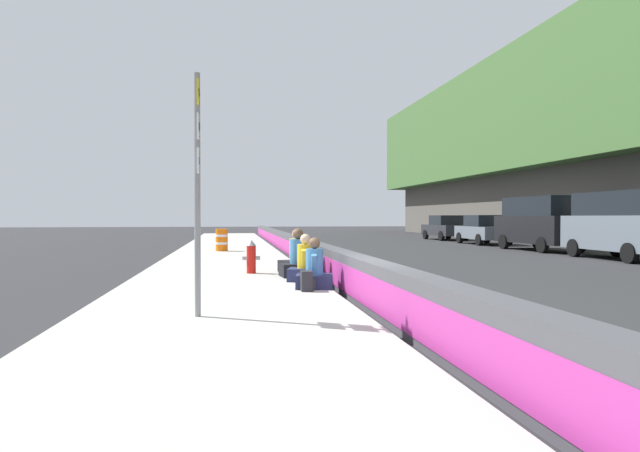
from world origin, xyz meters
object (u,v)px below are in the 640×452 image
at_px(backpack, 307,281).
at_px(parked_car_third, 624,224).
at_px(construction_barrel, 222,240).
at_px(parked_car_fourth, 540,222).
at_px(seated_person_rear, 298,261).
at_px(parked_car_far, 445,227).
at_px(seated_person_far, 297,258).
at_px(seated_person_middle, 305,266).
at_px(fire_hydrant, 251,256).
at_px(parked_car_midline, 483,230).
at_px(seated_person_foreground, 314,272).
at_px(route_sign_post, 198,175).

height_order(backpack, parked_car_third, parked_car_third).
relative_size(construction_barrel, parked_car_fourth, 0.18).
bearing_deg(seated_person_rear, construction_barrel, 10.93).
xyz_separation_m(backpack, parked_car_far, (25.66, -13.23, 0.53)).
height_order(seated_person_rear, seated_person_far, seated_person_rear).
bearing_deg(parked_car_far, seated_person_far, 149.29).
bearing_deg(parked_car_third, parked_car_fourth, 0.22).
bearing_deg(seated_person_middle, parked_car_third, -64.90).
xyz_separation_m(seated_person_far, parked_car_fourth, (9.57, -12.80, 0.85)).
distance_m(fire_hydrant, seated_person_far, 1.23).
distance_m(fire_hydrant, parked_car_fourth, 17.07).
bearing_deg(parked_car_third, fire_hydrant, 106.33).
bearing_deg(fire_hydrant, parked_car_midline, -41.63).
height_order(backpack, construction_barrel, construction_barrel).
xyz_separation_m(seated_person_middle, backpack, (-1.74, 0.20, -0.14)).
relative_size(seated_person_rear, seated_person_far, 1.03).
distance_m(parked_car_fourth, parked_car_midline, 6.12).
bearing_deg(seated_person_foreground, backpack, 153.02).
bearing_deg(parked_car_far, fire_hydrant, 147.17).
bearing_deg(route_sign_post, seated_person_foreground, -36.74).
distance_m(seated_person_foreground, seated_person_rear, 2.28).
distance_m(fire_hydrant, parked_car_far, 26.20).
bearing_deg(seated_person_middle, route_sign_post, 152.92).
bearing_deg(construction_barrel, seated_person_foreground, -170.67).
bearing_deg(parked_car_far, parked_car_third, 179.46).
xyz_separation_m(seated_person_middle, parked_car_midline, (17.74, -12.89, 0.38)).
xyz_separation_m(seated_person_foreground, construction_barrel, (12.85, 2.11, 0.15)).
bearing_deg(seated_person_rear, route_sign_post, 157.87).
xyz_separation_m(parked_car_third, parked_car_midline, (11.71, -0.03, -0.49)).
bearing_deg(seated_person_far, parked_car_fourth, -53.21).
bearing_deg(parked_car_fourth, fire_hydrant, 124.75).
bearing_deg(seated_person_foreground, parked_car_far, -27.28).
bearing_deg(parked_car_midline, seated_person_foreground, 145.95).
bearing_deg(seated_person_foreground, route_sign_post, 143.26).
xyz_separation_m(parked_car_third, parked_car_far, (17.90, -0.17, -0.49)).
distance_m(fire_hydrant, backpack, 3.79).
distance_m(seated_person_middle, parked_car_third, 14.23).
xyz_separation_m(seated_person_far, backpack, (-3.80, 0.24, -0.16)).
xyz_separation_m(seated_person_foreground, parked_car_fourth, (12.95, -12.83, 0.89)).
relative_size(fire_hydrant, parked_car_fourth, 0.17).
relative_size(fire_hydrant, seated_person_foreground, 0.84).
bearing_deg(parked_car_fourth, seated_person_far, 126.79).
height_order(route_sign_post, seated_person_rear, route_sign_post).
bearing_deg(parked_car_far, seated_person_middle, 151.43).
bearing_deg(construction_barrel, parked_car_far, -50.67).
xyz_separation_m(fire_hydrant, parked_car_third, (4.11, -14.03, 0.77)).
xyz_separation_m(seated_person_rear, backpack, (-2.69, 0.14, -0.18)).
bearing_deg(backpack, construction_barrel, 8.15).
xyz_separation_m(seated_person_rear, construction_barrel, (10.57, 2.04, 0.11)).
height_order(route_sign_post, fire_hydrant, route_sign_post).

